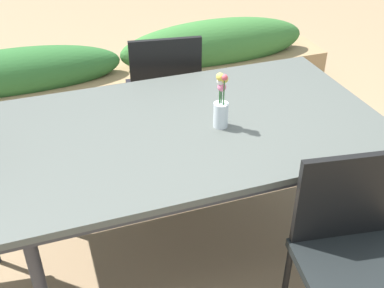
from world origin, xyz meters
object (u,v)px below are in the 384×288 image
Objects in this scene: dining_table at (192,134)px; chair_near_right at (361,254)px; flower_vase at (221,105)px; planter_box at (124,76)px; chair_far_side at (164,90)px.

dining_table is 2.01× the size of chair_near_right.
planter_box is (-0.15, 1.60, -0.55)m from flower_vase.
chair_far_side is 0.27× the size of planter_box.
flower_vase is at bearing -59.55° from chair_near_right.
chair_near_right reaches higher than planter_box.
chair_near_right is at bearing -62.60° from dining_table.
chair_near_right is at bearing -68.11° from flower_vase.
chair_far_side reaches higher than chair_near_right.
chair_far_side is (-0.33, 1.62, -0.01)m from chair_near_right.
flower_vase is (-0.30, 0.75, 0.33)m from chair_near_right.
chair_far_side is 0.94m from flower_vase.
planter_box is (-0.45, 2.35, -0.22)m from chair_near_right.
dining_table is at bearing -54.05° from chair_near_right.
chair_near_right is at bearing -70.43° from chair_far_side.
dining_table is 0.93m from chair_near_right.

